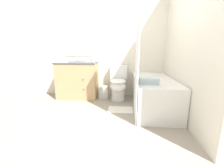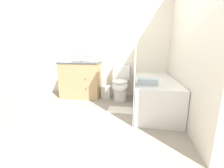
% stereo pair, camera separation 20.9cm
% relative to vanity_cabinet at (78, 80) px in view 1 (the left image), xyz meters
% --- Properties ---
extents(ground_plane, '(14.00, 14.00, 0.00)m').
position_rel_vanity_cabinet_xyz_m(ground_plane, '(0.77, -1.49, -0.43)').
color(ground_plane, gray).
extents(wall_back, '(8.00, 0.06, 2.50)m').
position_rel_vanity_cabinet_xyz_m(wall_back, '(0.77, 0.29, 0.82)').
color(wall_back, silver).
rests_on(wall_back, ground_plane).
extents(wall_right, '(0.05, 2.75, 2.50)m').
position_rel_vanity_cabinet_xyz_m(wall_right, '(2.03, -0.61, 0.82)').
color(wall_right, silver).
rests_on(wall_right, ground_plane).
extents(vanity_cabinet, '(0.92, 0.56, 0.84)m').
position_rel_vanity_cabinet_xyz_m(vanity_cabinet, '(0.00, 0.00, 0.00)').
color(vanity_cabinet, tan).
rests_on(vanity_cabinet, ground_plane).
extents(sink_faucet, '(0.14, 0.12, 0.12)m').
position_rel_vanity_cabinet_xyz_m(sink_faucet, '(-0.00, 0.18, 0.44)').
color(sink_faucet, silver).
rests_on(sink_faucet, vanity_cabinet).
extents(toilet, '(0.39, 0.68, 0.76)m').
position_rel_vanity_cabinet_xyz_m(toilet, '(0.94, -0.09, -0.06)').
color(toilet, white).
rests_on(toilet, ground_plane).
extents(bathtub, '(0.72, 1.56, 0.58)m').
position_rel_vanity_cabinet_xyz_m(bathtub, '(1.64, -0.52, -0.14)').
color(bathtub, white).
rests_on(bathtub, ground_plane).
extents(shower_curtain, '(0.02, 0.51, 2.00)m').
position_rel_vanity_cabinet_xyz_m(shower_curtain, '(1.27, -1.03, 0.58)').
color(shower_curtain, white).
rests_on(shower_curtain, ground_plane).
extents(wastebasket, '(0.21, 0.18, 0.28)m').
position_rel_vanity_cabinet_xyz_m(wastebasket, '(0.60, 0.00, -0.29)').
color(wastebasket, silver).
rests_on(wastebasket, ground_plane).
extents(tissue_box, '(0.13, 0.14, 0.10)m').
position_rel_vanity_cabinet_xyz_m(tissue_box, '(0.26, 0.09, 0.45)').
color(tissue_box, beige).
rests_on(tissue_box, vanity_cabinet).
extents(soap_dispenser, '(0.07, 0.07, 0.15)m').
position_rel_vanity_cabinet_xyz_m(soap_dispenser, '(0.36, 0.05, 0.48)').
color(soap_dispenser, white).
rests_on(soap_dispenser, vanity_cabinet).
extents(hand_towel_folded, '(0.24, 0.15, 0.08)m').
position_rel_vanity_cabinet_xyz_m(hand_towel_folded, '(-0.30, -0.15, 0.45)').
color(hand_towel_folded, white).
rests_on(hand_towel_folded, vanity_cabinet).
extents(bath_towel_folded, '(0.30, 0.18, 0.10)m').
position_rel_vanity_cabinet_xyz_m(bath_towel_folded, '(1.46, -0.97, 0.20)').
color(bath_towel_folded, silver).
rests_on(bath_towel_folded, bathtub).
extents(bath_mat, '(0.46, 0.31, 0.02)m').
position_rel_vanity_cabinet_xyz_m(bath_mat, '(1.02, -0.70, -0.42)').
color(bath_mat, silver).
rests_on(bath_mat, ground_plane).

